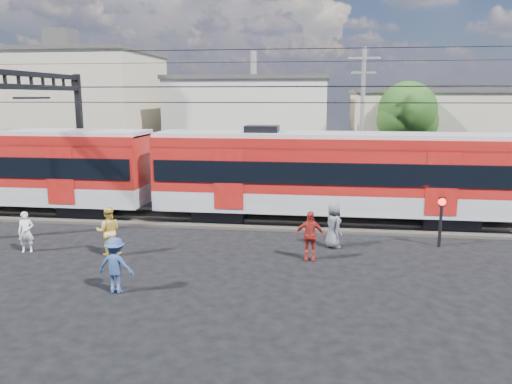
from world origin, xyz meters
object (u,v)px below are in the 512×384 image
pedestrian_a (26,232)px  crossing_signal (441,213)px  commuter_train (337,172)px  pedestrian_c (116,265)px

pedestrian_a → crossing_signal: size_ratio=0.79×
commuter_train → pedestrian_a: size_ratio=32.53×
commuter_train → crossing_signal: bearing=-37.7°
commuter_train → pedestrian_c: commuter_train is taller
pedestrian_a → crossing_signal: (15.57, 2.77, 0.59)m
commuter_train → pedestrian_a: bearing=-153.4°
crossing_signal → commuter_train: bearing=142.3°
commuter_train → crossing_signal: (3.95, -3.05, -1.04)m
pedestrian_a → pedestrian_c: size_ratio=0.91×
crossing_signal → pedestrian_c: bearing=-150.1°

